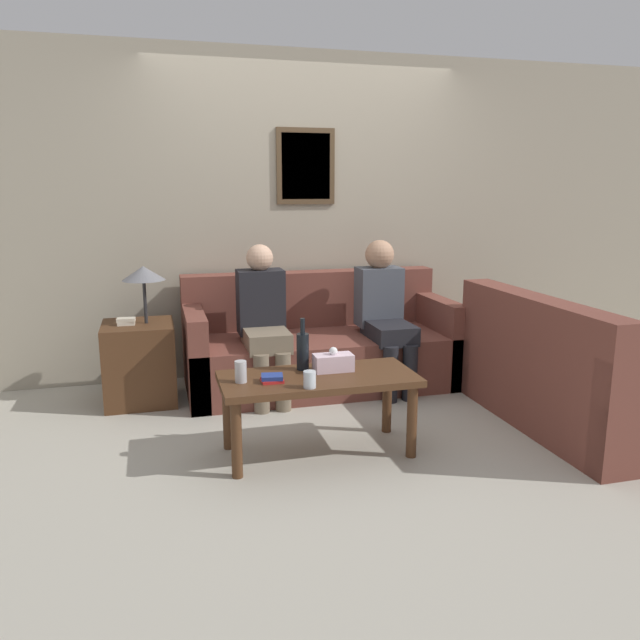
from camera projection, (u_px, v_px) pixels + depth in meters
The scene contains 13 objects.
ground_plane at pixel (339, 406), 4.48m from camera, with size 16.00×16.00×0.00m, color #ADA899.
wall_back at pixel (305, 216), 5.15m from camera, with size 9.00×0.08×2.60m.
couch_main at pixel (319, 347), 4.92m from camera, with size 2.08×0.89×0.86m.
couch_side at pixel (572, 380), 4.08m from camera, with size 0.89×1.61×0.86m.
coffee_table at pixel (318, 387), 3.61m from camera, with size 1.13×0.52×0.47m.
side_table_with_lamp at pixel (140, 358), 4.50m from camera, with size 0.50×0.50×0.99m.
wine_bottle at pixel (303, 350), 3.69m from camera, with size 0.07×0.07×0.31m.
drinking_glass at pixel (310, 379), 3.37m from camera, with size 0.07×0.07×0.09m.
book_stack at pixel (272, 378), 3.48m from camera, with size 0.13×0.12×0.04m.
soda_can at pixel (241, 372), 3.46m from camera, with size 0.07×0.07×0.12m.
tissue_box at pixel (333, 362), 3.68m from camera, with size 0.23×0.12×0.15m.
person_left at pixel (264, 317), 4.54m from camera, with size 0.34×0.59×1.13m.
person_right at pixel (384, 309), 4.78m from camera, with size 0.34×0.64×1.14m.
Camera 1 is at (-1.23, -4.07, 1.55)m, focal length 35.00 mm.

